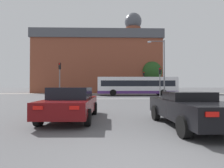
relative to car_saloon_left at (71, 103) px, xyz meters
The scene contains 12 objects.
stop_line_strip 12.95m from the car_saloon_left, 79.99° to the left, with size 9.72×0.30×0.01m, color silver.
far_pavement 27.41m from the car_saloon_left, 85.30° to the left, with size 70.80×2.50×0.01m, color gray.
brick_civic_building 37.66m from the car_saloon_left, 90.76° to the left, with size 29.23×15.33×20.50m.
car_saloon_left is the anchor object (origin of this frame).
car_roadster_right 4.85m from the car_saloon_left, 18.96° to the right, with size 1.99×4.35×1.27m.
bus_crossing_lead 21.00m from the car_saloon_left, 72.49° to the left, with size 12.49×2.68×2.93m.
traffic_light_near_right 16.27m from the car_saloon_left, 59.53° to the left, with size 0.26×0.31×3.82m.
traffic_light_near_left 14.39m from the car_saloon_left, 107.37° to the left, with size 0.26×0.31×4.35m.
traffic_light_far_right 28.03m from the car_saloon_left, 71.73° to the left, with size 0.26×0.31×4.36m.
street_lamp_junction 16.17m from the car_saloon_left, 58.58° to the left, with size 2.17×0.36×7.19m.
pedestrian_waiting 27.01m from the car_saloon_left, 78.34° to the left, with size 0.40×0.45×1.65m.
tree_by_building 32.63m from the car_saloon_left, 69.63° to the left, with size 4.45×4.45×7.00m.
Camera 1 is at (-0.63, -3.00, 1.47)m, focal length 28.00 mm.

